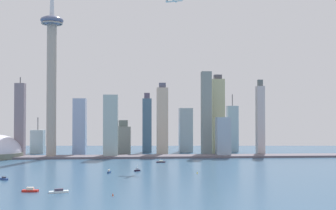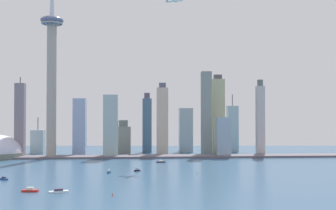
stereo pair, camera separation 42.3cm
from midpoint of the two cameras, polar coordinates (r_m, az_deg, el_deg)
name	(u,v)px [view 1 (the left image)]	position (r m, az deg, el deg)	size (l,w,h in m)	color
ground_plane	(178,210)	(335.97, 1.31, -13.80)	(6000.00, 6000.00, 0.00)	#305273
waterfront_pier	(157,156)	(732.43, -1.43, -6.85)	(709.25, 40.80, 3.34)	#5F5862
observation_tower	(52,60)	(751.31, -15.22, 5.73)	(38.43, 38.43, 366.04)	#A79C90
skyscraper_0	(80,126)	(800.93, -11.67, -2.81)	(22.93, 23.21, 102.20)	#8FA4C9
skyscraper_1	(162,120)	(792.60, -0.77, -2.00)	(20.33, 24.13, 131.29)	#C6B29C
skyscraper_2	(186,130)	(841.94, 2.35, -3.33)	(26.24, 23.28, 85.34)	#93A9B9
skyscraper_3	(123,139)	(789.50, -5.97, -4.53)	(26.59, 15.61, 62.57)	gray
skyscraper_4	(232,129)	(850.79, 8.55, -3.14)	(21.09, 16.84, 112.73)	#8AAABF
skyscraper_5	(223,137)	(748.73, 7.33, -4.23)	(24.18, 21.15, 68.24)	#8FA2B8
skyscraper_6	(260,119)	(789.27, 12.15, -1.87)	(13.68, 14.94, 135.60)	#BCB3B5
skyscraper_7	(38,142)	(842.95, -16.94, -4.68)	(23.63, 21.56, 67.33)	#96ABAF
skyscraper_8	(218,115)	(812.53, 6.62, -1.38)	(23.05, 23.37, 147.81)	#B9B98B
skyscraper_9	(147,124)	(828.04, -2.83, -2.59)	(17.38, 25.57, 114.41)	#416380
skyscraper_10	(20,120)	(772.77, -19.10, -1.92)	(16.04, 14.29, 136.69)	gray
skyscraper_11	(111,126)	(740.16, -7.63, -2.78)	(24.45, 25.54, 106.48)	#9CB2B1
skyscraper_12	(206,113)	(784.62, 5.09, -1.07)	(17.46, 20.31, 151.17)	gray
boat_2	(59,191)	(419.12, -14.34, -11.05)	(18.31, 9.89, 3.86)	white
boat_3	(30,190)	(431.50, -17.88, -10.73)	(15.39, 6.04, 4.36)	red
boat_4	(109,172)	(544.15, -7.88, -8.78)	(4.13, 7.99, 4.58)	navy
boat_5	(4,179)	(517.40, -21.01, -9.13)	(10.85, 8.79, 3.70)	navy
boat_6	(137,170)	(557.92, -4.14, -8.62)	(8.13, 6.29, 8.56)	black
boat_7	(161,162)	(656.03, -0.97, -7.55)	(13.74, 6.40, 8.11)	black
channel_buoy_0	(197,172)	(535.82, 3.87, -8.94)	(1.41, 1.41, 2.73)	yellow
channel_buoy_1	(113,194)	(394.91, -7.38, -11.70)	(1.52, 1.52, 2.72)	#E54C19
airplane	(174,1)	(726.36, 0.81, 13.69)	(28.00, 26.83, 7.95)	silver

